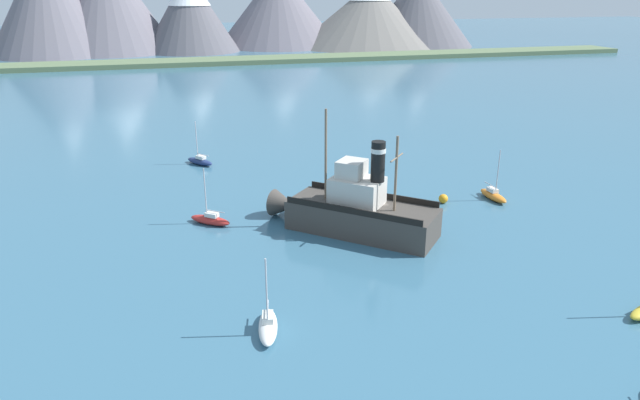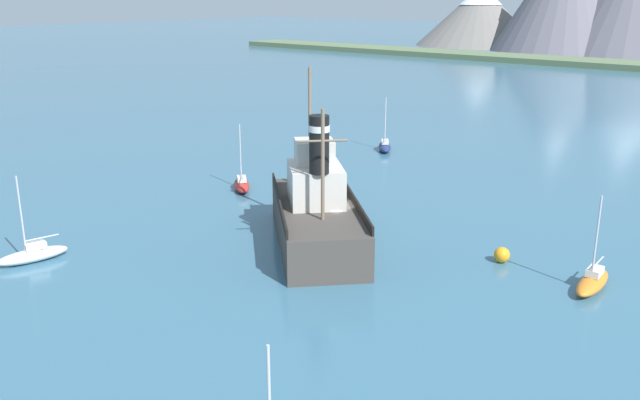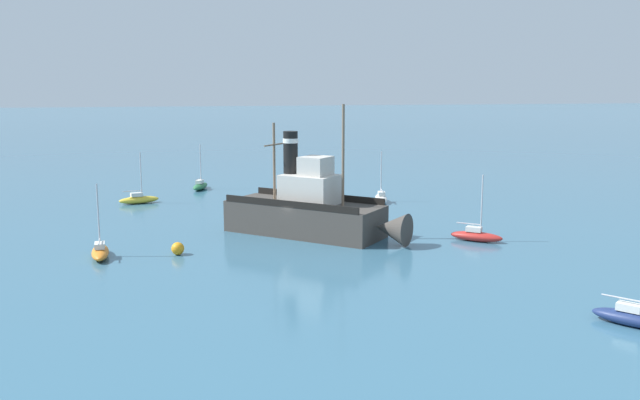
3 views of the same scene
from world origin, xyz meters
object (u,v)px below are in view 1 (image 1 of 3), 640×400
object	(u,v)px
sailboat_navy	(200,161)
mooring_buoy	(443,199)
sailboat_white	(268,326)
old_tugboat	(355,210)
sailboat_orange	(493,195)
sailboat_red	(210,219)

from	to	relation	value
sailboat_navy	mooring_buoy	bearing A→B (deg)	-41.49
sailboat_white	mooring_buoy	bearing A→B (deg)	40.31
old_tugboat	mooring_buoy	xyz separation A→B (m)	(10.00, 3.99, -1.40)
sailboat_orange	sailboat_white	bearing A→B (deg)	-146.50
sailboat_navy	mooring_buoy	distance (m)	27.87
sailboat_navy	sailboat_red	bearing A→B (deg)	-91.41
sailboat_white	sailboat_navy	bearing A→B (deg)	92.18
sailboat_red	sailboat_navy	world-z (taller)	same
sailboat_orange	sailboat_red	bearing A→B (deg)	177.89
sailboat_red	mooring_buoy	bearing A→B (deg)	-1.72
sailboat_red	sailboat_navy	distance (m)	17.83
sailboat_navy	sailboat_white	distance (m)	35.07
sailboat_red	old_tugboat	bearing A→B (deg)	-22.26
mooring_buoy	sailboat_white	bearing A→B (deg)	-139.69
old_tugboat	sailboat_orange	world-z (taller)	old_tugboat
sailboat_red	sailboat_orange	world-z (taller)	same
sailboat_orange	sailboat_white	world-z (taller)	same
sailboat_red	sailboat_orange	size ratio (longest dim) A/B	1.00
old_tugboat	sailboat_orange	xyz separation A→B (m)	(15.01, 3.66, -1.40)
sailboat_red	mooring_buoy	distance (m)	21.33
mooring_buoy	old_tugboat	bearing A→B (deg)	-158.24
old_tugboat	sailboat_orange	bearing A→B (deg)	13.71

